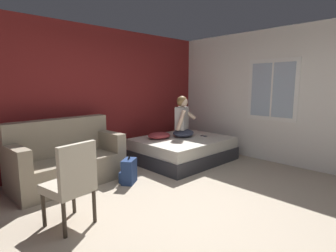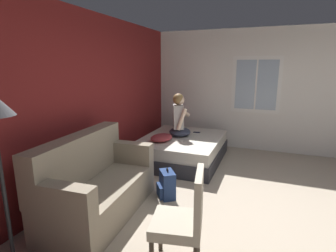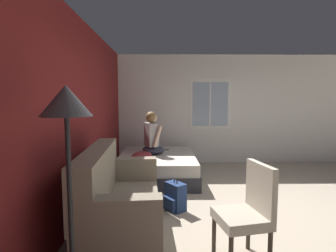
{
  "view_description": "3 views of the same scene",
  "coord_description": "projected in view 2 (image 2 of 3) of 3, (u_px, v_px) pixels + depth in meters",
  "views": [
    {
      "loc": [
        -2.22,
        -2.01,
        1.6
      ],
      "look_at": [
        1.03,
        1.4,
        0.85
      ],
      "focal_mm": 28.0,
      "sensor_mm": 36.0,
      "label": 1
    },
    {
      "loc": [
        -3.15,
        0.1,
        1.88
      ],
      "look_at": [
        0.67,
        1.59,
        0.95
      ],
      "focal_mm": 28.0,
      "sensor_mm": 36.0,
      "label": 2
    },
    {
      "loc": [
        -3.52,
        1.57,
        1.6
      ],
      "look_at": [
        0.95,
        1.49,
        1.15
      ],
      "focal_mm": 28.0,
      "sensor_mm": 36.0,
      "label": 3
    }
  ],
  "objects": [
    {
      "name": "cell_phone",
      "position": [
        197.0,
        132.0,
        5.69
      ],
      "size": [
        0.09,
        0.15,
        0.01
      ],
      "primitive_type": "cube",
      "rotation": [
        0.0,
        0.0,
        3.27
      ],
      "color": "black",
      "rests_on": "bed"
    },
    {
      "name": "backpack",
      "position": [
        167.0,
        185.0,
        3.83
      ],
      "size": [
        0.35,
        0.34,
        0.46
      ],
      "color": "navy",
      "rests_on": "ground"
    },
    {
      "name": "side_chair",
      "position": [
        184.0,
        217.0,
        2.41
      ],
      "size": [
        0.54,
        0.54,
        0.98
      ],
      "color": "#382D23",
      "rests_on": "ground"
    },
    {
      "name": "wall_back_accent",
      "position": [
        79.0,
        103.0,
        3.92
      ],
      "size": [
        11.01,
        0.16,
        2.7
      ],
      "primitive_type": "cube",
      "color": "maroon",
      "rests_on": "ground"
    },
    {
      "name": "wall_side_with_window",
      "position": [
        275.0,
        91.0,
        5.75
      ],
      "size": [
        0.19,
        6.76,
        2.7
      ],
      "color": "silver",
      "rests_on": "ground"
    },
    {
      "name": "ground_plane",
      "position": [
        267.0,
        222.0,
        3.25
      ],
      "size": [
        40.0,
        40.0,
        0.0
      ],
      "primitive_type": "plane",
      "color": "tan"
    },
    {
      "name": "throw_pillow",
      "position": [
        161.0,
        138.0,
        5.02
      ],
      "size": [
        0.57,
        0.49,
        0.14
      ],
      "primitive_type": "ellipsoid",
      "rotation": [
        0.0,
        0.0,
        -0.32
      ],
      "color": "#993338",
      "rests_on": "bed"
    },
    {
      "name": "person_seated",
      "position": [
        179.0,
        119.0,
        5.37
      ],
      "size": [
        0.65,
        0.61,
        0.88
      ],
      "color": "#383D51",
      "rests_on": "bed"
    },
    {
      "name": "couch",
      "position": [
        96.0,
        185.0,
        3.37
      ],
      "size": [
        1.75,
        0.93,
        1.04
      ],
      "color": "gray",
      "rests_on": "ground"
    },
    {
      "name": "bed",
      "position": [
        182.0,
        149.0,
        5.37
      ],
      "size": [
        1.91,
        1.56,
        0.48
      ],
      "color": "#2D2D33",
      "rests_on": "ground"
    }
  ]
}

